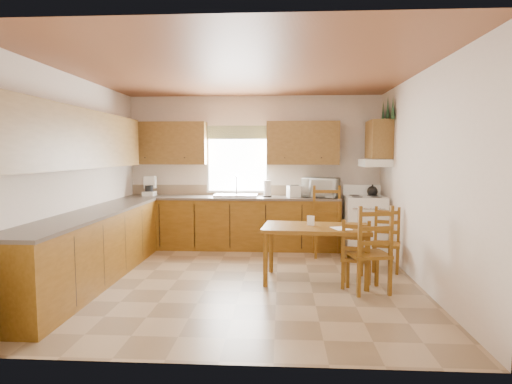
# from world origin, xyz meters

# --- Properties ---
(floor) EXTENTS (4.50, 4.50, 0.00)m
(floor) POSITION_xyz_m (0.00, 0.00, 0.00)
(floor) COLOR #977B58
(floor) RESTS_ON ground
(ceiling) EXTENTS (4.50, 4.50, 0.00)m
(ceiling) POSITION_xyz_m (0.00, 0.00, 2.70)
(ceiling) COLOR brown
(ceiling) RESTS_ON floor
(wall_left) EXTENTS (4.50, 4.50, 0.00)m
(wall_left) POSITION_xyz_m (-2.25, 0.00, 1.35)
(wall_left) COLOR beige
(wall_left) RESTS_ON floor
(wall_right) EXTENTS (4.50, 4.50, 0.00)m
(wall_right) POSITION_xyz_m (2.25, 0.00, 1.35)
(wall_right) COLOR beige
(wall_right) RESTS_ON floor
(wall_back) EXTENTS (4.50, 4.50, 0.00)m
(wall_back) POSITION_xyz_m (0.00, 2.25, 1.35)
(wall_back) COLOR beige
(wall_back) RESTS_ON floor
(wall_front) EXTENTS (4.50, 4.50, 0.00)m
(wall_front) POSITION_xyz_m (0.00, -2.25, 1.35)
(wall_front) COLOR beige
(wall_front) RESTS_ON floor
(lower_cab_back) EXTENTS (3.75, 0.60, 0.88)m
(lower_cab_back) POSITION_xyz_m (-0.38, 1.95, 0.44)
(lower_cab_back) COLOR brown
(lower_cab_back) RESTS_ON floor
(lower_cab_left) EXTENTS (0.60, 3.60, 0.88)m
(lower_cab_left) POSITION_xyz_m (-1.95, -0.15, 0.44)
(lower_cab_left) COLOR brown
(lower_cab_left) RESTS_ON floor
(counter_back) EXTENTS (3.75, 0.63, 0.04)m
(counter_back) POSITION_xyz_m (-0.38, 1.95, 0.90)
(counter_back) COLOR brown
(counter_back) RESTS_ON lower_cab_back
(counter_left) EXTENTS (0.63, 3.60, 0.04)m
(counter_left) POSITION_xyz_m (-1.95, -0.15, 0.90)
(counter_left) COLOR brown
(counter_left) RESTS_ON lower_cab_left
(backsplash) EXTENTS (3.75, 0.01, 0.18)m
(backsplash) POSITION_xyz_m (-0.38, 2.24, 1.01)
(backsplash) COLOR #8A7256
(backsplash) RESTS_ON counter_back
(upper_cab_back_left) EXTENTS (1.41, 0.33, 0.75)m
(upper_cab_back_left) POSITION_xyz_m (-1.55, 2.08, 1.85)
(upper_cab_back_left) COLOR brown
(upper_cab_back_left) RESTS_ON wall_back
(upper_cab_back_right) EXTENTS (1.25, 0.33, 0.75)m
(upper_cab_back_right) POSITION_xyz_m (0.86, 2.08, 1.85)
(upper_cab_back_right) COLOR brown
(upper_cab_back_right) RESTS_ON wall_back
(upper_cab_left) EXTENTS (0.33, 3.60, 0.75)m
(upper_cab_left) POSITION_xyz_m (-2.08, -0.15, 1.85)
(upper_cab_left) COLOR brown
(upper_cab_left) RESTS_ON wall_left
(upper_cab_stove) EXTENTS (0.33, 0.62, 0.62)m
(upper_cab_stove) POSITION_xyz_m (2.08, 1.65, 1.90)
(upper_cab_stove) COLOR brown
(upper_cab_stove) RESTS_ON wall_right
(range_hood) EXTENTS (0.44, 0.62, 0.12)m
(range_hood) POSITION_xyz_m (2.03, 1.65, 1.52)
(range_hood) COLOR white
(range_hood) RESTS_ON wall_right
(window_frame) EXTENTS (1.13, 0.02, 1.18)m
(window_frame) POSITION_xyz_m (-0.30, 2.22, 1.55)
(window_frame) COLOR white
(window_frame) RESTS_ON wall_back
(window_pane) EXTENTS (1.05, 0.01, 1.10)m
(window_pane) POSITION_xyz_m (-0.30, 2.21, 1.55)
(window_pane) COLOR white
(window_pane) RESTS_ON wall_back
(window_valance) EXTENTS (1.19, 0.01, 0.24)m
(window_valance) POSITION_xyz_m (-0.30, 2.19, 2.05)
(window_valance) COLOR #456332
(window_valance) RESTS_ON wall_back
(sink_basin) EXTENTS (0.75, 0.45, 0.04)m
(sink_basin) POSITION_xyz_m (-0.30, 1.95, 0.94)
(sink_basin) COLOR silver
(sink_basin) RESTS_ON counter_back
(pine_decal_a) EXTENTS (0.22, 0.22, 0.36)m
(pine_decal_a) POSITION_xyz_m (2.21, 1.33, 2.38)
(pine_decal_a) COLOR #1D472A
(pine_decal_a) RESTS_ON wall_right
(pine_decal_b) EXTENTS (0.22, 0.22, 0.36)m
(pine_decal_b) POSITION_xyz_m (2.21, 1.65, 2.42)
(pine_decal_b) COLOR #1D472A
(pine_decal_b) RESTS_ON wall_right
(pine_decal_c) EXTENTS (0.22, 0.22, 0.36)m
(pine_decal_c) POSITION_xyz_m (2.21, 1.97, 2.38)
(pine_decal_c) COLOR #1D472A
(pine_decal_c) RESTS_ON wall_right
(stove) EXTENTS (0.64, 0.66, 0.95)m
(stove) POSITION_xyz_m (1.88, 1.66, 0.47)
(stove) COLOR white
(stove) RESTS_ON floor
(coffeemaker) EXTENTS (0.19, 0.22, 0.30)m
(coffeemaker) POSITION_xyz_m (-1.86, 1.99, 1.07)
(coffeemaker) COLOR white
(coffeemaker) RESTS_ON counter_back
(paper_towel) EXTENTS (0.14, 0.14, 0.29)m
(paper_towel) POSITION_xyz_m (0.25, 1.92, 1.06)
(paper_towel) COLOR white
(paper_towel) RESTS_ON counter_back
(toaster) EXTENTS (0.29, 0.23, 0.20)m
(toaster) POSITION_xyz_m (0.72, 1.92, 1.02)
(toaster) COLOR white
(toaster) RESTS_ON counter_back
(microwave) EXTENTS (0.65, 0.56, 0.33)m
(microwave) POSITION_xyz_m (1.18, 1.95, 1.09)
(microwave) COLOR white
(microwave) RESTS_ON counter_back
(dining_table) EXTENTS (1.42, 0.89, 0.73)m
(dining_table) POSITION_xyz_m (0.95, 0.05, 0.36)
(dining_table) COLOR brown
(dining_table) RESTS_ON floor
(chair_near_left) EXTENTS (0.44, 0.42, 0.86)m
(chair_near_left) POSITION_xyz_m (1.44, -0.17, 0.43)
(chair_near_left) COLOR brown
(chair_near_left) RESTS_ON floor
(chair_near_right) EXTENTS (0.52, 0.51, 1.06)m
(chair_near_right) POSITION_xyz_m (1.55, -0.34, 0.53)
(chair_near_right) COLOR brown
(chair_near_right) RESTS_ON floor
(chair_far_left) EXTENTS (0.48, 0.46, 1.13)m
(chair_far_left) POSITION_xyz_m (1.25, 1.46, 0.57)
(chair_far_left) COLOR brown
(chair_far_left) RESTS_ON floor
(chair_far_right) EXTENTS (0.46, 0.45, 0.90)m
(chair_far_right) POSITION_xyz_m (1.99, 0.61, 0.45)
(chair_far_right) COLOR brown
(chair_far_right) RESTS_ON floor
(table_paper) EXTENTS (0.27, 0.31, 0.00)m
(table_paper) POSITION_xyz_m (1.25, -0.10, 0.73)
(table_paper) COLOR white
(table_paper) RESTS_ON dining_table
(table_card) EXTENTS (0.10, 0.06, 0.13)m
(table_card) POSITION_xyz_m (0.88, 0.11, 0.79)
(table_card) COLOR white
(table_card) RESTS_ON dining_table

